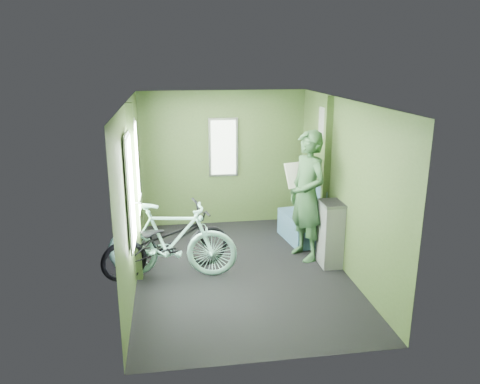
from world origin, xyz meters
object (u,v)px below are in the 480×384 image
object	(u,v)px
passenger	(307,196)
bicycle_black	(169,274)
bench_seat	(303,224)
bicycle_mint	(173,276)
waste_box	(330,234)

from	to	relation	value
passenger	bicycle_black	bearing A→B (deg)	-100.96
bicycle_black	bench_seat	xyz separation A→B (m)	(2.13, 0.91, 0.27)
passenger	bench_seat	xyz separation A→B (m)	(0.15, 0.65, -0.67)
bicycle_black	bench_seat	world-z (taller)	bench_seat
passenger	bench_seat	bearing A→B (deg)	148.57
bicycle_mint	waste_box	size ratio (longest dim) A/B	1.85
waste_box	bicycle_black	bearing A→B (deg)	178.91
bicycle_black	bench_seat	size ratio (longest dim) A/B	1.92
bicycle_black	passenger	distance (m)	2.21
passenger	bench_seat	world-z (taller)	passenger
waste_box	bicycle_mint	bearing A→B (deg)	-178.76
bicycle_mint	passenger	world-z (taller)	passenger
bicycle_black	bicycle_mint	bearing A→B (deg)	-164.72
bicycle_black	waste_box	xyz separation A→B (m)	(2.24, -0.04, 0.46)
bicycle_black	passenger	bearing A→B (deg)	-100.37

